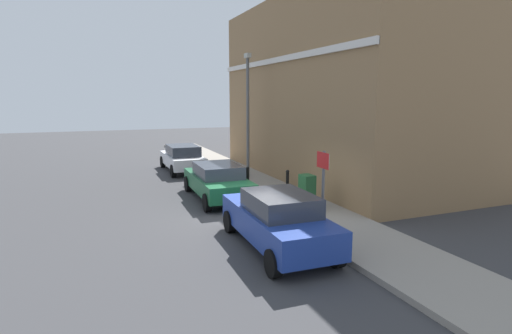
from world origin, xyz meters
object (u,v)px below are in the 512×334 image
Objects in this scene: car_green at (218,180)px; bollard_far_kerb at (248,179)px; bollard_near_cabinet at (287,182)px; street_sign at (323,180)px; car_blue at (278,220)px; utility_cabinet at (307,193)px; lamppost at (248,110)px; car_white at (182,158)px.

car_green is 1.25m from bollard_far_kerb.
street_sign is at bearing -103.44° from bollard_near_cabinet.
car_blue is 0.99× the size of car_green.
street_sign is at bearing -109.94° from utility_cabinet.
car_blue is 4.23× the size of bollard_near_cabinet.
bollard_far_kerb is at bearing 91.63° from street_sign.
lamppost is at bearing 89.70° from bollard_near_cabinet.
street_sign is at bearing -96.88° from lamppost.
street_sign reaches higher than car_white.
utility_cabinet is at bearing 70.06° from street_sign.
street_sign is at bearing -173.19° from car_white.
car_white is at bearing 103.69° from utility_cabinet.
bollard_near_cabinet is 0.45× the size of street_sign.
street_sign reaches higher than bollard_near_cabinet.
car_white is (0.09, 12.11, -0.03)m from car_blue.
street_sign is (-0.89, -2.46, 0.98)m from utility_cabinet.
car_blue reaches higher than utility_cabinet.
bollard_near_cabinet is at bearing 86.62° from utility_cabinet.
car_blue is at bearing -179.45° from car_green.
car_white is 8.05m from bollard_near_cabinet.
utility_cabinet is 1.70m from bollard_near_cabinet.
car_blue reaches higher than bollard_far_kerb.
street_sign reaches higher than utility_cabinet.
utility_cabinet is 0.20× the size of lamppost.
bollard_near_cabinet is at bearing -115.91° from car_green.
street_sign is (1.39, -11.85, 0.92)m from car_white.
car_white is (0.01, 6.46, 0.01)m from car_green.
bollard_near_cabinet is at bearing 76.56° from street_sign.
lamppost reaches higher than street_sign.
bollard_far_kerb is at bearing -169.04° from car_white.
bollard_near_cabinet is at bearing -27.83° from car_blue.
bollard_near_cabinet is at bearing -90.30° from lamppost.
car_blue is 5.06m from bollard_near_cabinet.
utility_cabinet reaches higher than bollard_near_cabinet.
street_sign is (1.40, -5.39, 0.93)m from car_green.
car_green is 3.72m from utility_cabinet.
utility_cabinet is 2.79m from street_sign.
lamppost is (0.12, 5.94, 2.62)m from utility_cabinet.
car_green is at bearing 128.05° from utility_cabinet.
utility_cabinet is 6.50m from lamppost.
lamppost is at bearing 68.89° from bollard_far_kerb.
car_blue is at bearing -131.12° from utility_cabinet.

